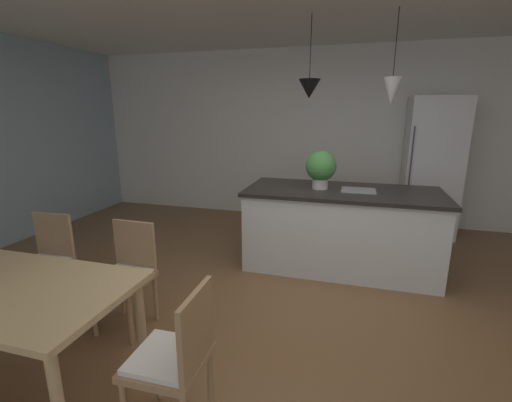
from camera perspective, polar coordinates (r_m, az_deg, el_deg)
The scene contains 10 objects.
ground_plane at distance 3.11m, azimuth 6.78°, elevation -20.22°, with size 10.00×8.40×0.04m, color brown.
wall_back_kitchen at distance 5.82m, azimuth 12.50°, elevation 10.20°, with size 10.00×0.12×2.70m, color white.
chair_far_left at distance 3.61m, azimuth -31.00°, elevation -8.31°, with size 0.41×0.41×0.87m.
chair_kitchen_end at distance 2.09m, azimuth -12.90°, elevation -23.32°, with size 0.41×0.41×0.87m.
chair_far_right at distance 3.09m, azimuth -20.22°, elevation -10.81°, with size 0.41×0.41×0.87m.
kitchen_island at distance 4.10m, azimuth 13.56°, elevation -4.24°, with size 2.12×0.97×0.91m.
refrigerator at distance 5.55m, azimuth 26.56°, elevation 4.87°, with size 0.72×0.67×1.94m.
pendant_over_island_main at distance 3.93m, azimuth 8.63°, elevation 17.58°, with size 0.23×0.23×0.83m.
pendant_over_island_aux at distance 3.91m, azimuth 21.17°, elevation 16.30°, with size 0.18×0.18×0.90m.
potted_plant_on_island at distance 3.96m, azimuth 10.44°, elevation 5.37°, with size 0.34×0.34×0.42m.
Camera 1 is at (0.37, -2.54, 1.74)m, focal length 24.65 mm.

